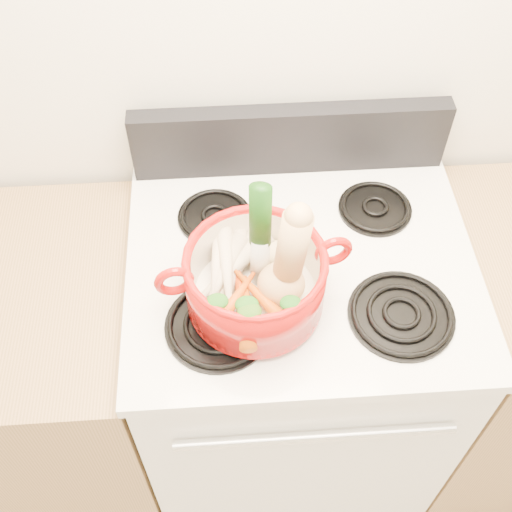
{
  "coord_description": "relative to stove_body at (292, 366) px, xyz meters",
  "views": [
    {
      "loc": [
        -0.16,
        0.54,
        2.08
      ],
      "look_at": [
        -0.11,
        1.27,
        1.14
      ],
      "focal_mm": 45.0,
      "sensor_mm": 36.0,
      "label": 1
    }
  ],
  "objects": [
    {
      "name": "burner_front_right",
      "position": [
        0.19,
        -0.16,
        0.5
      ],
      "size": [
        0.22,
        0.22,
        0.02
      ],
      "primitive_type": "cylinder",
      "color": "black",
      "rests_on": "cooktop"
    },
    {
      "name": "parsnip_1",
      "position": [
        -0.16,
        -0.07,
        0.57
      ],
      "size": [
        0.2,
        0.19,
        0.07
      ],
      "primitive_type": "cone",
      "rotation": [
        1.66,
        0.0,
        -0.83
      ],
      "color": "beige",
      "rests_on": "dutch_oven"
    },
    {
      "name": "pot_handle_right",
      "position": [
        0.05,
        -0.08,
        0.63
      ],
      "size": [
        0.08,
        0.03,
        0.08
      ],
      "primitive_type": "torus",
      "rotation": [
        1.57,
        0.0,
        0.17
      ],
      "color": "#9C0D0A",
      "rests_on": "dutch_oven"
    },
    {
      "name": "carrot_1",
      "position": [
        -0.13,
        -0.18,
        0.56
      ],
      "size": [
        0.04,
        0.17,
        0.05
      ],
      "primitive_type": "cone",
      "rotation": [
        1.66,
        0.0,
        -0.02
      ],
      "color": "#C05809",
      "rests_on": "dutch_oven"
    },
    {
      "name": "burner_front_left",
      "position": [
        -0.19,
        -0.16,
        0.5
      ],
      "size": [
        0.22,
        0.22,
        0.02
      ],
      "primitive_type": "cylinder",
      "color": "black",
      "rests_on": "cooktop"
    },
    {
      "name": "squash",
      "position": [
        -0.06,
        -0.12,
        0.66
      ],
      "size": [
        0.14,
        0.13,
        0.25
      ],
      "primitive_type": null,
      "rotation": [
        0.0,
        0.08,
        -0.22
      ],
      "color": "tan",
      "rests_on": "dutch_oven"
    },
    {
      "name": "parsnip_4",
      "position": [
        -0.19,
        -0.06,
        0.58
      ],
      "size": [
        0.06,
        0.2,
        0.05
      ],
      "primitive_type": "cone",
      "rotation": [
        1.66,
        0.0,
        -0.13
      ],
      "color": "beige",
      "rests_on": "dutch_oven"
    },
    {
      "name": "parsnip_0",
      "position": [
        -0.16,
        -0.08,
        0.56
      ],
      "size": [
        0.16,
        0.22,
        0.06
      ],
      "primitive_type": "cone",
      "rotation": [
        1.66,
        0.0,
        -0.55
      ],
      "color": "beige",
      "rests_on": "dutch_oven"
    },
    {
      "name": "oven_handle",
      "position": [
        0.0,
        -0.34,
        0.32
      ],
      "size": [
        0.6,
        0.02,
        0.02
      ],
      "primitive_type": "cylinder",
      "rotation": [
        0.0,
        1.57,
        0.0
      ],
      "color": "silver",
      "rests_on": "stove_body"
    },
    {
      "name": "carrot_3",
      "position": [
        -0.15,
        -0.15,
        0.58
      ],
      "size": [
        0.11,
        0.14,
        0.04
      ],
      "primitive_type": "cone",
      "rotation": [
        1.66,
        0.0,
        -0.61
      ],
      "color": "#DF460B",
      "rests_on": "dutch_oven"
    },
    {
      "name": "dutch_oven",
      "position": [
        -0.11,
        -0.11,
        0.58
      ],
      "size": [
        0.33,
        0.33,
        0.14
      ],
      "primitive_type": "cylinder",
      "rotation": [
        0.0,
        0.0,
        0.17
      ],
      "color": "#9C0D0A",
      "rests_on": "burner_front_left"
    },
    {
      "name": "pot_handle_left",
      "position": [
        -0.27,
        -0.14,
        0.63
      ],
      "size": [
        0.08,
        0.03,
        0.08
      ],
      "primitive_type": "torus",
      "rotation": [
        1.57,
        0.0,
        0.17
      ],
      "color": "#9C0D0A",
      "rests_on": "dutch_oven"
    },
    {
      "name": "burner_back_left",
      "position": [
        -0.19,
        0.14,
        0.5
      ],
      "size": [
        0.17,
        0.17,
        0.02
      ],
      "primitive_type": "cylinder",
      "color": "black",
      "rests_on": "cooktop"
    },
    {
      "name": "cooktop",
      "position": [
        0.0,
        0.0,
        0.47
      ],
      "size": [
        0.78,
        0.67,
        0.03
      ],
      "primitive_type": "cube",
      "color": "silver",
      "rests_on": "stove_body"
    },
    {
      "name": "burner_back_right",
      "position": [
        0.19,
        0.14,
        0.5
      ],
      "size": [
        0.17,
        0.17,
        0.02
      ],
      "primitive_type": "cylinder",
      "color": "black",
      "rests_on": "cooktop"
    },
    {
      "name": "carrot_2",
      "position": [
        -0.1,
        -0.15,
        0.57
      ],
      "size": [
        0.12,
        0.15,
        0.05
      ],
      "primitive_type": "cone",
      "rotation": [
        1.66,
        0.0,
        0.63
      ],
      "color": "#C75109",
      "rests_on": "dutch_oven"
    },
    {
      "name": "ginger",
      "position": [
        -0.08,
        -0.03,
        0.56
      ],
      "size": [
        0.1,
        0.09,
        0.05
      ],
      "primitive_type": "ellipsoid",
      "rotation": [
        0.0,
        0.0,
        -0.32
      ],
      "color": "tan",
      "rests_on": "dutch_oven"
    },
    {
      "name": "parsnip_2",
      "position": [
        -0.15,
        -0.05,
        0.57
      ],
      "size": [
        0.09,
        0.21,
        0.06
      ],
      "primitive_type": "cone",
      "rotation": [
        1.66,
        0.0,
        -0.2
      ],
      "color": "beige",
      "rests_on": "dutch_oven"
    },
    {
      "name": "wall_back",
      "position": [
        0.0,
        0.35,
        0.84
      ],
      "size": [
        3.5,
        0.02,
        2.6
      ],
      "primitive_type": "cube",
      "color": "white",
      "rests_on": "floor"
    },
    {
      "name": "parsnip_3",
      "position": [
        -0.18,
        -0.09,
        0.58
      ],
      "size": [
        0.12,
        0.19,
        0.06
      ],
      "primitive_type": "cone",
      "rotation": [
        1.66,
        0.0,
        -0.45
      ],
      "color": "beige",
      "rests_on": "dutch_oven"
    },
    {
      "name": "stove_body",
      "position": [
        0.0,
        0.0,
        0.0
      ],
      "size": [
        0.76,
        0.65,
        0.92
      ],
      "primitive_type": "cube",
      "color": "silver",
      "rests_on": "floor"
    },
    {
      "name": "parsnip_5",
      "position": [
        -0.17,
        -0.07,
        0.59
      ],
      "size": [
        0.05,
        0.23,
        0.06
      ],
      "primitive_type": "cone",
      "rotation": [
        1.66,
        0.0,
        0.02
      ],
      "color": "beige",
      "rests_on": "dutch_oven"
    },
    {
      "name": "leek",
      "position": [
        -0.1,
        -0.08,
        0.68
      ],
      "size": [
        0.05,
        0.05,
        0.28
      ],
      "primitive_type": "cylinder",
      "rotation": [
        -0.01,
        0.0,
        -0.21
      ],
      "color": "beige",
      "rests_on": "dutch_oven"
    },
    {
      "name": "carrot_0",
      "position": [
        -0.14,
        -0.13,
        0.56
      ],
      "size": [
        0.05,
        0.18,
        0.05
      ],
      "primitive_type": "cone",
      "rotation": [
        1.66,
        0.0,
        0.09
      ],
      "color": "#BA3909",
      "rests_on": "dutch_oven"
    },
    {
      "name": "control_backsplash",
      "position": [
        0.0,
        0.3,
        0.58
      ],
      "size": [
        0.76,
        0.05,
        0.18
      ],
      "primitive_type": "cube",
      "color": "black",
      "rests_on": "cooktop"
    }
  ]
}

